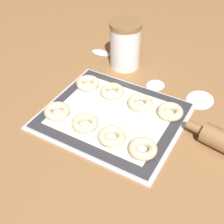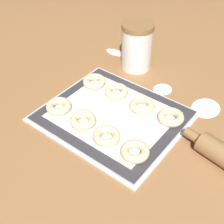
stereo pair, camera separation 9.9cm
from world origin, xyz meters
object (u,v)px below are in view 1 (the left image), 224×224
(bagel_front_far_right, at_px, (143,149))
(bagel_front_mid_right, at_px, (112,136))
(flour_canister, at_px, (125,45))
(bagel_front_far_left, at_px, (57,111))
(baking_tray, at_px, (112,117))
(bagel_back_mid_right, at_px, (140,103))
(bagel_back_far_left, at_px, (88,83))
(bagel_front_mid_left, at_px, (85,123))
(bagel_back_mid_left, at_px, (112,91))
(bagel_back_far_right, at_px, (170,112))

(bagel_front_far_right, bearing_deg, bagel_front_mid_right, -178.93)
(flour_canister, bearing_deg, bagel_front_far_left, -96.66)
(flour_canister, bearing_deg, baking_tray, -69.46)
(baking_tray, distance_m, bagel_front_far_right, 0.17)
(bagel_front_mid_right, xyz_separation_m, bagel_back_mid_right, (0.00, 0.17, 0.00))
(bagel_back_far_left, bearing_deg, bagel_front_mid_left, -59.42)
(bagel_front_mid_right, height_order, bagel_back_mid_left, same)
(bagel_front_mid_left, bearing_deg, bagel_front_far_left, 178.91)
(bagel_front_far_left, xyz_separation_m, bagel_back_mid_left, (0.09, 0.17, 0.00))
(bagel_back_far_right, relative_size, flour_canister, 0.46)
(baking_tray, xyz_separation_m, bagel_back_mid_left, (-0.05, 0.09, 0.02))
(bagel_front_mid_left, bearing_deg, bagel_front_mid_right, -4.77)
(baking_tray, distance_m, bagel_front_mid_right, 0.10)
(bagel_front_mid_left, height_order, flour_canister, flour_canister)
(bagel_back_mid_right, height_order, flour_canister, flour_canister)
(bagel_front_mid_left, xyz_separation_m, bagel_back_far_right, (0.20, 0.17, 0.00))
(bagel_front_far_right, bearing_deg, bagel_back_far_left, 148.77)
(bagel_back_mid_left, distance_m, bagel_back_mid_right, 0.11)
(bagel_front_mid_left, bearing_deg, flour_canister, 99.49)
(bagel_front_far_left, bearing_deg, bagel_back_far_left, 89.13)
(bagel_back_mid_left, relative_size, flour_canister, 0.46)
(bagel_front_mid_right, bearing_deg, bagel_front_far_right, 1.07)
(baking_tray, distance_m, bagel_back_far_left, 0.17)
(bagel_front_mid_left, relative_size, flour_canister, 0.46)
(bagel_back_far_left, height_order, flour_canister, flour_canister)
(bagel_front_mid_right, bearing_deg, baking_tray, 119.37)
(bagel_front_far_left, xyz_separation_m, bagel_back_far_right, (0.30, 0.17, 0.00))
(bagel_back_far_left, relative_size, bagel_back_mid_right, 1.00)
(bagel_front_far_left, height_order, bagel_back_far_left, same)
(bagel_back_far_right, distance_m, flour_canister, 0.32)
(bagel_front_far_left, height_order, bagel_front_mid_right, same)
(bagel_front_mid_left, bearing_deg, bagel_back_far_right, 40.93)
(baking_tray, bearing_deg, bagel_back_far_left, 148.76)
(bagel_back_mid_right, xyz_separation_m, flour_canister, (-0.16, 0.20, 0.06))
(bagel_front_mid_right, distance_m, bagel_back_mid_left, 0.20)
(bagel_front_far_right, height_order, flour_canister, flour_canister)
(bagel_front_mid_left, height_order, bagel_back_far_right, same)
(bagel_back_far_left, distance_m, bagel_back_far_right, 0.29)
(bagel_back_far_left, bearing_deg, baking_tray, -31.24)
(bagel_back_far_left, bearing_deg, bagel_front_far_left, -90.87)
(bagel_front_mid_left, height_order, bagel_back_mid_right, same)
(bagel_front_mid_right, distance_m, bagel_front_far_right, 0.09)
(bagel_front_mid_left, bearing_deg, bagel_back_far_left, 120.58)
(bagel_front_mid_right, xyz_separation_m, flour_canister, (-0.15, 0.37, 0.06))
(baking_tray, xyz_separation_m, bagel_front_mid_right, (0.05, -0.09, 0.02))
(baking_tray, bearing_deg, bagel_back_far_right, 30.33)
(bagel_front_far_left, height_order, bagel_front_far_right, same)
(bagel_back_mid_right, bearing_deg, bagel_front_far_left, -141.09)
(bagel_front_mid_right, bearing_deg, bagel_back_far_left, 137.73)
(bagel_front_mid_left, bearing_deg, bagel_front_far_right, -1.86)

